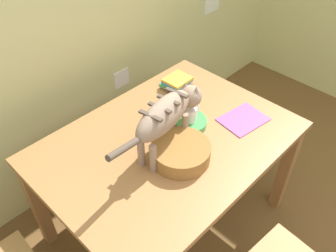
% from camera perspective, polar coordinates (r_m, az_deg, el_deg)
% --- Properties ---
extents(wall_rear, '(4.66, 0.11, 2.50)m').
position_cam_1_polar(wall_rear, '(2.22, -14.21, 18.95)').
color(wall_rear, beige).
rests_on(wall_rear, ground_plane).
extents(dining_table, '(1.36, 0.99, 0.75)m').
position_cam_1_polar(dining_table, '(1.95, 0.00, -4.05)').
color(dining_table, '#A26F40').
rests_on(dining_table, ground_plane).
extents(cat, '(0.69, 0.20, 0.32)m').
position_cam_1_polar(cat, '(1.71, -0.01, 1.98)').
color(cat, gray).
rests_on(cat, dining_table).
extents(saucer_bowl, '(0.20, 0.20, 0.04)m').
position_cam_1_polar(saucer_bowl, '(1.98, 3.41, 0.59)').
color(saucer_bowl, '#429D4F').
rests_on(saucer_bowl, dining_table).
extents(coffee_mug, '(0.12, 0.08, 0.08)m').
position_cam_1_polar(coffee_mug, '(1.94, 3.55, 2.01)').
color(coffee_mug, white).
rests_on(coffee_mug, saucer_bowl).
extents(magazine, '(0.28, 0.23, 0.01)m').
position_cam_1_polar(magazine, '(2.06, 12.07, 1.06)').
color(magazine, '#994A97').
rests_on(magazine, dining_table).
extents(book_stack, '(0.17, 0.15, 0.07)m').
position_cam_1_polar(book_stack, '(2.26, 1.41, 7.05)').
color(book_stack, red).
rests_on(book_stack, dining_table).
extents(wicker_basket, '(0.30, 0.30, 0.09)m').
position_cam_1_polar(wicker_basket, '(1.77, 2.08, -4.24)').
color(wicker_basket, olive).
rests_on(wicker_basket, dining_table).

